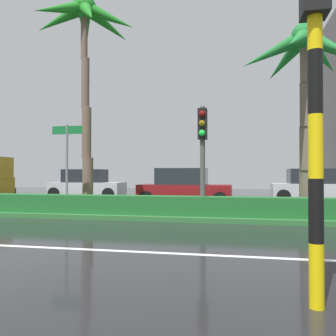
{
  "coord_description": "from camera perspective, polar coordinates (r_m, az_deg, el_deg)",
  "views": [
    {
      "loc": [
        5.59,
        -4.28,
        1.46
      ],
      "look_at": [
        2.73,
        9.82,
        1.7
      ],
      "focal_mm": 37.13,
      "sensor_mm": 36.0,
      "label": 1
    }
  ],
  "objects": [
    {
      "name": "car_in_traffic_leading",
      "position": [
        21.07,
        -13.2,
        -2.65
      ],
      "size": [
        4.3,
        2.02,
        1.72
      ],
      "color": "silver",
      "rests_on": "ground_plane"
    },
    {
      "name": "traffic_signal_median_right",
      "position": [
        10.95,
        5.69,
        4.53
      ],
      "size": [
        0.28,
        0.43,
        3.42
      ],
      "color": "#4C4C47",
      "rests_on": "median_strip"
    },
    {
      "name": "traffic_signal_foreground",
      "position": [
        4.39,
        22.91,
        18.3
      ],
      "size": [
        0.28,
        0.43,
        4.23
      ],
      "rotation": [
        0.0,
        0.0,
        3.14
      ],
      "color": "yellow",
      "rests_on": "ground_plane"
    },
    {
      "name": "palm_tree_centre",
      "position": [
        12.64,
        21.75,
        15.34
      ],
      "size": [
        4.16,
        4.0,
        6.26
      ],
      "color": "brown",
      "rests_on": "median_strip"
    },
    {
      "name": "median_hedge",
      "position": [
        12.27,
        -15.75,
        -5.65
      ],
      "size": [
        76.5,
        0.7,
        0.6
      ],
      "color": "#1E6028",
      "rests_on": "median_strip"
    },
    {
      "name": "palm_tree_centre_left",
      "position": [
        14.74,
        -13.42,
        20.73
      ],
      "size": [
        4.17,
        3.88,
        8.21
      ],
      "color": "brown",
      "rests_on": "median_strip"
    },
    {
      "name": "car_in_traffic_second",
      "position": [
        16.3,
        2.67,
        -3.19
      ],
      "size": [
        4.3,
        2.02,
        1.72
      ],
      "color": "maroon",
      "rests_on": "ground_plane"
    },
    {
      "name": "median_strip",
      "position": [
        13.56,
        -13.03,
        -6.8
      ],
      "size": [
        85.5,
        4.0,
        0.15
      ],
      "primitive_type": "cube",
      "color": "#2D6B33",
      "rests_on": "ground_plane"
    },
    {
      "name": "ground_plane",
      "position": [
        14.48,
        -11.38,
        -6.92
      ],
      "size": [
        90.0,
        42.0,
        0.1
      ],
      "primitive_type": "cube",
      "color": "black"
    },
    {
      "name": "street_name_sign",
      "position": [
        12.45,
        -16.26,
        1.93
      ],
      "size": [
        1.1,
        0.08,
        3.0
      ],
      "color": "slate",
      "rests_on": "median_strip"
    },
    {
      "name": "car_in_traffic_third",
      "position": [
        19.39,
        22.84,
        -2.76
      ],
      "size": [
        4.3,
        2.02,
        1.72
      ],
      "color": "silver",
      "rests_on": "ground_plane"
    }
  ]
}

